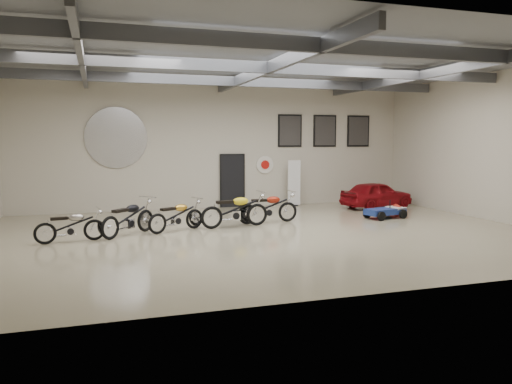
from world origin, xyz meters
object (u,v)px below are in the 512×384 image
object	(u,v)px
motorcycle_gold	(176,215)
banner_stand	(294,183)
motorcycle_red	(268,207)
go_kart	(388,209)
motorcycle_yellow	(235,209)
vintage_car	(377,194)
motorcycle_black	(128,217)
motorcycle_silver	(70,225)

from	to	relation	value
motorcycle_gold	banner_stand	bearing A→B (deg)	12.68
motorcycle_gold	motorcycle_red	distance (m)	3.16
motorcycle_red	go_kart	xyz separation A→B (m)	(4.35, -0.29, -0.21)
motorcycle_yellow	banner_stand	bearing A→B (deg)	42.09
motorcycle_red	vintage_car	xyz separation A→B (m)	(5.41, 2.23, -0.00)
banner_stand	motorcycle_black	xyz separation A→B (m)	(-6.93, -4.56, -0.41)
motorcycle_gold	go_kart	world-z (taller)	motorcycle_gold
banner_stand	motorcycle_gold	size ratio (longest dim) A/B	1.00
go_kart	vintage_car	bearing A→B (deg)	55.50
banner_stand	motorcycle_yellow	world-z (taller)	banner_stand
motorcycle_silver	motorcycle_black	distance (m)	1.63
banner_stand	go_kart	world-z (taller)	banner_stand
motorcycle_black	go_kart	size ratio (longest dim) A/B	1.13
banner_stand	motorcycle_silver	distance (m)	9.89
motorcycle_yellow	vintage_car	bearing A→B (deg)	15.40
motorcycle_red	motorcycle_black	bearing A→B (deg)	-173.44
motorcycle_yellow	motorcycle_red	bearing A→B (deg)	13.46
banner_stand	motorcycle_red	world-z (taller)	banner_stand
motorcycle_silver	motorcycle_gold	bearing A→B (deg)	5.62
motorcycle_silver	vintage_car	world-z (taller)	vintage_car
motorcycle_gold	vintage_car	bearing A→B (deg)	-6.99
motorcycle_red	go_kart	world-z (taller)	motorcycle_red
banner_stand	vintage_car	size ratio (longest dim) A/B	0.61
banner_stand	motorcycle_silver	xyz separation A→B (m)	(-8.47, -5.08, -0.48)
motorcycle_silver	motorcycle_red	bearing A→B (deg)	4.07
motorcycle_silver	motorcycle_red	xyz separation A→B (m)	(6.04, 1.34, 0.07)
motorcycle_silver	vintage_car	bearing A→B (deg)	8.87
go_kart	banner_stand	bearing A→B (deg)	103.69
motorcycle_silver	vintage_car	distance (m)	12.00
motorcycle_yellow	motorcycle_red	world-z (taller)	motorcycle_yellow
motorcycle_silver	vintage_car	size ratio (longest dim) A/B	0.57
vintage_car	motorcycle_silver	bearing A→B (deg)	94.63
motorcycle_black	vintage_car	bearing A→B (deg)	-26.03
go_kart	vintage_car	xyz separation A→B (m)	(1.05, 2.53, 0.20)
motorcycle_black	motorcycle_gold	size ratio (longest dim) A/B	1.08
motorcycle_gold	motorcycle_black	bearing A→B (deg)	163.67
motorcycle_silver	motorcycle_yellow	bearing A→B (deg)	2.01
go_kart	motorcycle_silver	bearing A→B (deg)	173.91
banner_stand	motorcycle_gold	distance (m)	7.04
banner_stand	motorcycle_red	size ratio (longest dim) A/B	0.92
banner_stand	motorcycle_silver	bearing A→B (deg)	-136.14
motorcycle_black	vintage_car	size ratio (longest dim) A/B	0.65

